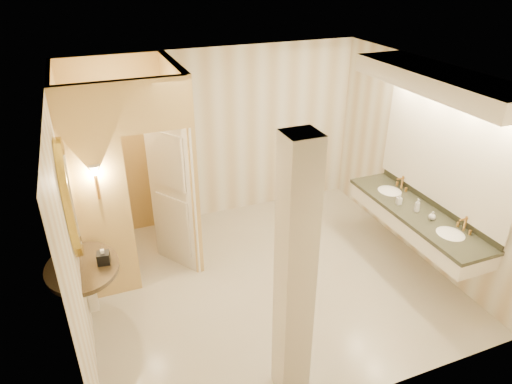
% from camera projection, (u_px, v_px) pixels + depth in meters
% --- Properties ---
extents(floor, '(4.50, 4.50, 0.00)m').
position_uv_depth(floor, '(269.00, 280.00, 6.10)').
color(floor, beige).
rests_on(floor, ground).
extents(ceiling, '(4.50, 4.50, 0.00)m').
position_uv_depth(ceiling, '(272.00, 78.00, 4.85)').
color(ceiling, white).
rests_on(ceiling, wall_back).
extents(wall_back, '(4.50, 0.02, 2.70)m').
position_uv_depth(wall_back, '(220.00, 136.00, 7.12)').
color(wall_back, white).
rests_on(wall_back, floor).
extents(wall_front, '(4.50, 0.02, 2.70)m').
position_uv_depth(wall_front, '(363.00, 292.00, 3.83)').
color(wall_front, white).
rests_on(wall_front, floor).
extents(wall_left, '(0.02, 4.00, 2.70)m').
position_uv_depth(wall_left, '(71.00, 227.00, 4.75)').
color(wall_left, white).
rests_on(wall_left, floor).
extents(wall_right, '(0.02, 4.00, 2.70)m').
position_uv_depth(wall_right, '(422.00, 163.00, 6.21)').
color(wall_right, white).
rests_on(wall_right, floor).
extents(toilet_closet, '(1.50, 1.55, 2.70)m').
position_uv_depth(toilet_closet, '(160.00, 171.00, 5.89)').
color(toilet_closet, '#ECCB7B').
rests_on(toilet_closet, floor).
extents(wall_sconce, '(0.14, 0.14, 0.42)m').
position_uv_depth(wall_sconce, '(95.00, 173.00, 5.03)').
color(wall_sconce, '#C0873D').
rests_on(wall_sconce, toilet_closet).
extents(vanity, '(0.75, 2.43, 2.09)m').
position_uv_depth(vanity, '(429.00, 158.00, 5.66)').
color(vanity, silver).
rests_on(vanity, floor).
extents(console_shelf, '(0.97, 0.97, 1.94)m').
position_uv_depth(console_shelf, '(76.00, 229.00, 4.73)').
color(console_shelf, black).
rests_on(console_shelf, floor).
extents(pillar, '(0.28, 0.28, 2.70)m').
position_uv_depth(pillar, '(295.00, 278.00, 4.00)').
color(pillar, silver).
rests_on(pillar, floor).
extents(tissue_box, '(0.15, 0.15, 0.13)m').
position_uv_depth(tissue_box, '(103.00, 258.00, 4.96)').
color(tissue_box, black).
rests_on(tissue_box, console_shelf).
extents(toilet, '(0.52, 0.72, 0.67)m').
position_uv_depth(toilet, '(114.00, 237.00, 6.42)').
color(toilet, white).
rests_on(toilet, floor).
extents(soap_bottle_a, '(0.08, 0.08, 0.14)m').
position_uv_depth(soap_bottle_a, '(399.00, 199.00, 6.12)').
color(soap_bottle_a, beige).
rests_on(soap_bottle_a, vanity).
extents(soap_bottle_b, '(0.11, 0.11, 0.12)m').
position_uv_depth(soap_bottle_b, '(432.00, 216.00, 5.77)').
color(soap_bottle_b, silver).
rests_on(soap_bottle_b, vanity).
extents(soap_bottle_c, '(0.08, 0.08, 0.19)m').
position_uv_depth(soap_bottle_c, '(417.00, 205.00, 5.94)').
color(soap_bottle_c, '#C6B28C').
rests_on(soap_bottle_c, vanity).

